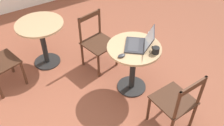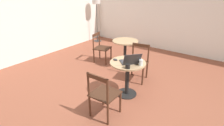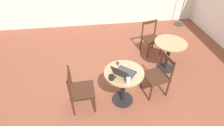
{
  "view_description": "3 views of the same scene",
  "coord_description": "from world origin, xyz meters",
  "px_view_note": "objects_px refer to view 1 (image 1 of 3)",
  "views": [
    {
      "loc": [
        -1.87,
        1.44,
        2.63
      ],
      "look_at": [
        0.12,
        0.16,
        0.57
      ],
      "focal_mm": 40.0,
      "sensor_mm": 36.0,
      "label": 1
    },
    {
      "loc": [
        -2.56,
        -1.73,
        2.07
      ],
      "look_at": [
        0.07,
        0.23,
        0.61
      ],
      "focal_mm": 28.0,
      "sensor_mm": 36.0,
      "label": 2
    },
    {
      "loc": [
        -0.43,
        -2.34,
        2.72
      ],
      "look_at": [
        -0.08,
        0.21,
        0.66
      ],
      "focal_mm": 28.0,
      "sensor_mm": 36.0,
      "label": 3
    }
  ],
  "objects_px": {
    "cafe_table_near": "(133,58)",
    "mouse": "(122,56)",
    "laptop": "(140,43)",
    "chair_near_left": "(176,102)",
    "drinking_glass": "(151,36)",
    "cafe_table_mid": "(41,34)",
    "mug": "(156,50)",
    "chair_near_right": "(97,42)"
  },
  "relations": [
    {
      "from": "cafe_table_near",
      "to": "mouse",
      "type": "height_order",
      "value": "mouse"
    },
    {
      "from": "cafe_table_mid",
      "to": "drinking_glass",
      "type": "bearing_deg",
      "value": -137.21
    },
    {
      "from": "laptop",
      "to": "drinking_glass",
      "type": "distance_m",
      "value": 0.21
    },
    {
      "from": "chair_near_right",
      "to": "mouse",
      "type": "height_order",
      "value": "chair_near_right"
    },
    {
      "from": "mug",
      "to": "mouse",
      "type": "bearing_deg",
      "value": 67.14
    },
    {
      "from": "mouse",
      "to": "chair_near_right",
      "type": "bearing_deg",
      "value": -7.26
    },
    {
      "from": "cafe_table_mid",
      "to": "drinking_glass",
      "type": "height_order",
      "value": "drinking_glass"
    },
    {
      "from": "mouse",
      "to": "mug",
      "type": "bearing_deg",
      "value": -112.86
    },
    {
      "from": "laptop",
      "to": "mouse",
      "type": "relative_size",
      "value": 4.77
    },
    {
      "from": "cafe_table_near",
      "to": "chair_near_left",
      "type": "bearing_deg",
      "value": -177.61
    },
    {
      "from": "cafe_table_near",
      "to": "chair_near_left",
      "type": "relative_size",
      "value": 0.86
    },
    {
      "from": "mug",
      "to": "drinking_glass",
      "type": "xyz_separation_m",
      "value": [
        0.25,
        -0.13,
        0.01
      ]
    },
    {
      "from": "cafe_table_mid",
      "to": "chair_near_left",
      "type": "distance_m",
      "value": 2.15
    },
    {
      "from": "mug",
      "to": "drinking_glass",
      "type": "bearing_deg",
      "value": -26.7
    },
    {
      "from": "cafe_table_near",
      "to": "mouse",
      "type": "bearing_deg",
      "value": 106.5
    },
    {
      "from": "laptop",
      "to": "cafe_table_near",
      "type": "bearing_deg",
      "value": 71.41
    },
    {
      "from": "mouse",
      "to": "mug",
      "type": "height_order",
      "value": "mug"
    },
    {
      "from": "chair_near_left",
      "to": "mug",
      "type": "relative_size",
      "value": 6.82
    },
    {
      "from": "chair_near_left",
      "to": "laptop",
      "type": "relative_size",
      "value": 1.76
    },
    {
      "from": "drinking_glass",
      "to": "cafe_table_mid",
      "type": "bearing_deg",
      "value": 42.79
    },
    {
      "from": "cafe_table_near",
      "to": "drinking_glass",
      "type": "height_order",
      "value": "drinking_glass"
    },
    {
      "from": "mouse",
      "to": "laptop",
      "type": "bearing_deg",
      "value": -80.51
    },
    {
      "from": "cafe_table_mid",
      "to": "chair_near_right",
      "type": "height_order",
      "value": "chair_near_right"
    },
    {
      "from": "mouse",
      "to": "chair_near_left",
      "type": "bearing_deg",
      "value": -158.86
    },
    {
      "from": "mouse",
      "to": "drinking_glass",
      "type": "bearing_deg",
      "value": -80.56
    },
    {
      "from": "chair_near_left",
      "to": "drinking_glass",
      "type": "xyz_separation_m",
      "value": [
        0.8,
        -0.24,
        0.36
      ]
    },
    {
      "from": "chair_near_left",
      "to": "drinking_glass",
      "type": "distance_m",
      "value": 0.91
    },
    {
      "from": "chair_near_right",
      "to": "laptop",
      "type": "xyz_separation_m",
      "value": [
        -0.73,
        -0.21,
        0.35
      ]
    },
    {
      "from": "cafe_table_mid",
      "to": "chair_near_right",
      "type": "relative_size",
      "value": 0.86
    },
    {
      "from": "chair_near_left",
      "to": "mug",
      "type": "bearing_deg",
      "value": -11.3
    },
    {
      "from": "drinking_glass",
      "to": "cafe_table_near",
      "type": "bearing_deg",
      "value": 92.75
    },
    {
      "from": "laptop",
      "to": "cafe_table_mid",
      "type": "bearing_deg",
      "value": 36.06
    },
    {
      "from": "chair_near_right",
      "to": "cafe_table_mid",
      "type": "bearing_deg",
      "value": 54.65
    },
    {
      "from": "chair_near_right",
      "to": "mouse",
      "type": "distance_m",
      "value": 0.85
    },
    {
      "from": "drinking_glass",
      "to": "chair_near_right",
      "type": "bearing_deg",
      "value": 30.75
    },
    {
      "from": "chair_near_left",
      "to": "drinking_glass",
      "type": "bearing_deg",
      "value": -16.38
    },
    {
      "from": "cafe_table_near",
      "to": "drinking_glass",
      "type": "xyz_separation_m",
      "value": [
        0.01,
        -0.27,
        0.24
      ]
    },
    {
      "from": "chair_near_left",
      "to": "mouse",
      "type": "xyz_separation_m",
      "value": [
        0.72,
        0.28,
        0.32
      ]
    },
    {
      "from": "cafe_table_near",
      "to": "mouse",
      "type": "relative_size",
      "value": 7.25
    },
    {
      "from": "chair_near_left",
      "to": "chair_near_right",
      "type": "bearing_deg",
      "value": 6.77
    },
    {
      "from": "cafe_table_mid",
      "to": "mug",
      "type": "distance_m",
      "value": 1.73
    },
    {
      "from": "chair_near_right",
      "to": "mouse",
      "type": "relative_size",
      "value": 8.41
    }
  ]
}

